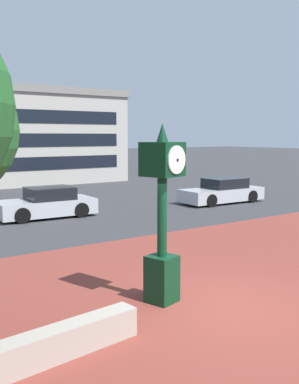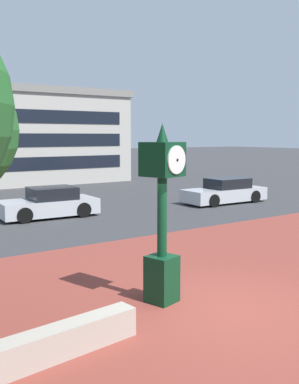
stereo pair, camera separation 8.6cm
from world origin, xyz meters
TOP-DOWN VIEW (x-y plane):
  - ground_plane at (0.00, 0.00)m, footprint 200.00×200.00m
  - plaza_brick_paving at (0.00, 1.19)m, footprint 44.00×10.37m
  - planter_wall at (-3.74, 0.04)m, footprint 3.22×0.78m
  - street_clock at (-0.82, 1.06)m, footprint 0.85×0.87m
  - car_street_mid at (1.01, 11.80)m, footprint 4.16×2.12m
  - car_street_far at (10.10, 10.50)m, footprint 4.58×1.93m

SIDE VIEW (x-z plane):
  - ground_plane at x=0.00m, z-range 0.00..0.00m
  - plaza_brick_paving at x=0.00m, z-range 0.00..0.01m
  - planter_wall at x=-3.74m, z-range 0.00..0.50m
  - car_street_mid at x=1.01m, z-range -0.07..1.21m
  - car_street_far at x=10.10m, z-range -0.07..1.21m
  - street_clock at x=-0.82m, z-range 0.02..3.73m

